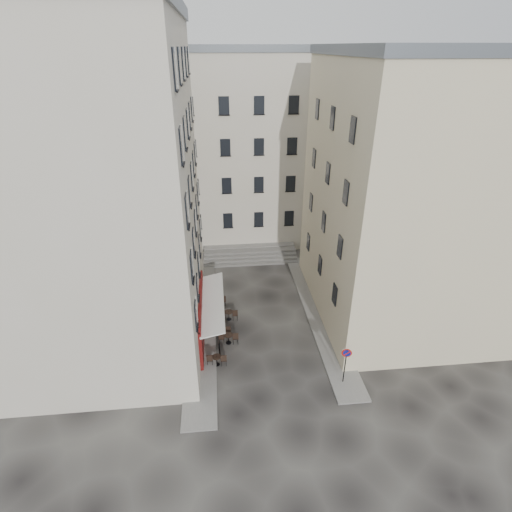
{
  "coord_description": "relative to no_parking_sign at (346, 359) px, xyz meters",
  "views": [
    {
      "loc": [
        -2.92,
        -21.85,
        18.48
      ],
      "look_at": [
        -0.28,
        4.0,
        4.77
      ],
      "focal_mm": 28.0,
      "sensor_mm": 36.0,
      "label": 1
    }
  ],
  "objects": [
    {
      "name": "building_back",
      "position": [
        -5.27,
        23.33,
        7.39
      ],
      "size": [
        18.2,
        10.2,
        18.6
      ],
      "color": "beige",
      "rests_on": "ground"
    },
    {
      "name": "ground",
      "position": [
        -4.27,
        4.33,
        -1.92
      ],
      "size": [
        90.0,
        90.0,
        0.0
      ],
      "primitive_type": "plane",
      "color": "black",
      "rests_on": "ground"
    },
    {
      "name": "no_parking_sign",
      "position": [
        0.0,
        0.0,
        0.0
      ],
      "size": [
        0.61,
        0.18,
        2.71
      ],
      "rotation": [
        0.0,
        0.0,
        -0.23
      ],
      "color": "black",
      "rests_on": "ground"
    },
    {
      "name": "bistro_table_e",
      "position": [
        -7.58,
        9.15,
        -1.43
      ],
      "size": [
        1.37,
        0.64,
        0.96
      ],
      "color": "black",
      "rests_on": "ground"
    },
    {
      "name": "sidewalk_left",
      "position": [
        -8.77,
        8.33,
        -1.86
      ],
      "size": [
        2.0,
        22.0,
        0.12
      ],
      "primitive_type": "cube",
      "color": "slate",
      "rests_on": "ground"
    },
    {
      "name": "bistro_table_a",
      "position": [
        -7.72,
        2.38,
        -1.46
      ],
      "size": [
        1.29,
        0.6,
        0.9
      ],
      "color": "black",
      "rests_on": "ground"
    },
    {
      "name": "pedestrian",
      "position": [
        -7.47,
        7.51,
        -0.96
      ],
      "size": [
        0.78,
        0.59,
        1.92
      ],
      "primitive_type": "imported",
      "rotation": [
        0.0,
        0.0,
        3.33
      ],
      "color": "black",
      "rests_on": "ground"
    },
    {
      "name": "bollard_near",
      "position": [
        -7.52,
        3.33,
        -1.39
      ],
      "size": [
        0.12,
        0.12,
        0.98
      ],
      "color": "black",
      "rests_on": "ground"
    },
    {
      "name": "bistro_table_d",
      "position": [
        -6.74,
        7.18,
        -1.44
      ],
      "size": [
        1.34,
        0.63,
        0.94
      ],
      "color": "black",
      "rests_on": "ground"
    },
    {
      "name": "bollard_far",
      "position": [
        -7.52,
        10.33,
        -1.39
      ],
      "size": [
        0.12,
        0.12,
        0.98
      ],
      "color": "black",
      "rests_on": "ground"
    },
    {
      "name": "building_left",
      "position": [
        -14.77,
        7.33,
        8.39
      ],
      "size": [
        12.2,
        16.2,
        20.6
      ],
      "color": "beige",
      "rests_on": "ground"
    },
    {
      "name": "sidewalk_right",
      "position": [
        0.23,
        7.33,
        -1.86
      ],
      "size": [
        2.0,
        18.0,
        0.12
      ],
      "primitive_type": "cube",
      "color": "slate",
      "rests_on": "ground"
    },
    {
      "name": "cafe_storefront",
      "position": [
        -8.58,
        5.33,
        -0.04
      ],
      "size": [
        1.74,
        7.3,
        3.5
      ],
      "color": "#490A0C",
      "rests_on": "ground"
    },
    {
      "name": "bistro_table_c",
      "position": [
        -7.28,
        5.37,
        -1.48
      ],
      "size": [
        1.22,
        0.57,
        0.86
      ],
      "color": "black",
      "rests_on": "ground"
    },
    {
      "name": "stone_steps",
      "position": [
        -4.27,
        16.9,
        -1.52
      ],
      "size": [
        9.0,
        3.15,
        0.8
      ],
      "color": "#5A5855",
      "rests_on": "ground"
    },
    {
      "name": "bollard_mid",
      "position": [
        -7.52,
        6.83,
        -1.39
      ],
      "size": [
        0.12,
        0.12,
        0.98
      ],
      "color": "black",
      "rests_on": "ground"
    },
    {
      "name": "bistro_table_b",
      "position": [
        -6.87,
        4.45,
        -1.42
      ],
      "size": [
        1.38,
        0.65,
        0.97
      ],
      "color": "black",
      "rests_on": "ground"
    },
    {
      "name": "building_right",
      "position": [
        6.23,
        7.83,
        7.39
      ],
      "size": [
        12.2,
        14.2,
        18.6
      ],
      "color": "beige",
      "rests_on": "ground"
    }
  ]
}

